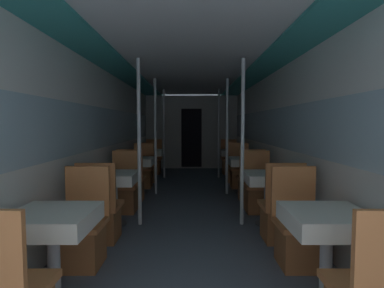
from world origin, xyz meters
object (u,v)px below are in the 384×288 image
Objects in this scene: support_pole_left_2 at (156,137)px; support_pole_right_2 at (228,137)px; dining_table_left_2 at (138,163)px; dining_table_left_1 at (115,180)px; support_pole_left_3 at (165,134)px; dining_table_left_3 at (151,154)px; chair_left_far_3 at (154,163)px; chair_right_near_2 at (251,186)px; chair_left_near_2 at (133,186)px; chair_left_far_0 at (83,237)px; dining_table_right_2 at (245,163)px; chair_left_near_1 at (102,217)px; chair_right_near_1 at (281,217)px; chair_right_far_3 at (230,164)px; chair_right_far_0 at (299,237)px; chair_left_near_3 at (148,170)px; dining_table_right_1 at (268,180)px; support_pole_right_3 at (219,134)px; support_pole_left_1 at (140,143)px; chair_right_far_2 at (240,174)px; chair_right_near_3 at (236,170)px; dining_table_left_0 at (53,225)px; chair_left_far_1 at (125,194)px; chair_right_far_1 at (258,194)px; dining_table_right_3 at (233,154)px; chair_left_far_2 at (144,174)px; dining_table_right_0 at (328,225)px.

support_pole_left_2 is 1.00× the size of support_pole_right_2.
dining_table_left_1 is at bearing -90.00° from dining_table_left_2.
support_pole_left_2 is at bearing -90.00° from support_pole_left_3.
support_pole_left_3 is (0.36, 0.00, 0.53)m from dining_table_left_3.
chair_right_near_2 is at bearing 125.09° from chair_left_far_3.
chair_left_far_3 is at bearing 90.00° from dining_table_left_2.
support_pole_left_2 is (0.36, 0.61, 0.86)m from chair_left_near_2.
chair_left_far_0 is 3.75m from dining_table_right_2.
chair_left_near_1 is 1.33× the size of dining_table_left_3.
dining_table_left_3 is 2.82m from dining_table_right_2.
dining_table_left_2 is at bearing -101.07° from support_pole_left_3.
chair_right_near_1 and chair_right_far_3 have the same top height.
support_pole_left_3 is 2.62m from dining_table_right_2.
chair_right_far_0 is 3.08m from dining_table_right_2.
chair_left_near_3 is at bearing -63.38° from chair_right_far_0.
support_pole_left_3 is 4.12m from dining_table_right_1.
dining_table_left_3 is 4.25m from dining_table_right_1.
dining_table_right_2 is at bearing -78.93° from support_pole_right_3.
support_pole_left_1 is 3.20m from chair_left_near_3.
chair_left_near_2 is (-0.36, 1.22, -0.86)m from support_pole_left_1.
support_pole_left_2 is (0.36, 2.45, 0.86)m from chair_left_near_1.
dining_table_left_1 is 0.75× the size of chair_right_far_0.
chair_right_far_2 is (0.00, 0.61, -0.33)m from dining_table_right_2.
chair_left_near_1 and chair_right_near_1 have the same top height.
chair_right_near_3 is at bearing 59.67° from chair_left_near_1.
chair_right_far_3 is (0.00, 1.22, 0.00)m from chair_right_near_3.
chair_left_near_1 is at bearing -164.12° from dining_table_right_1.
support_pole_right_2 reaches higher than dining_table_left_0.
chair_left_far_1 is 2.33m from support_pole_right_2.
dining_table_left_1 is at bearing 15.88° from chair_right_far_1.
support_pole_left_1 is 1.00× the size of support_pole_right_3.
chair_left_far_0 is at bearing -113.68° from dining_table_right_3.
chair_left_far_2 is 1.33× the size of dining_table_right_1.
support_pole_left_1 reaches higher than chair_left_far_2.
chair_right_far_0 is at bearing -34.41° from support_pole_left_1.
chair_left_near_1 is 2.62m from support_pole_left_2.
chair_right_near_1 is 3.67m from chair_right_near_3.
chair_right_far_1 is at bearing -90.00° from chair_right_near_2.
support_pole_left_1 is 2.37× the size of chair_left_far_3.
dining_table_right_1 is at bearing 90.00° from dining_table_right_0.
chair_left_near_3 is 1.33× the size of dining_table_right_2.
chair_left_near_2 is (-0.00, -0.61, -0.33)m from dining_table_left_2.
chair_right_near_3 is (2.15, 0.00, 0.00)m from chair_left_near_3.
dining_table_left_3 is at bearing 90.00° from chair_left_near_2.
dining_table_right_0 is at bearing -59.67° from dining_table_left_2.
chair_right_far_0 is 3.67m from chair_right_far_2.
dining_table_right_0 is at bearing 90.00° from chair_right_far_2.
chair_left_far_0 is at bearing -150.30° from dining_table_right_1.
chair_left_far_2 is at bearing -90.00° from chair_left_near_3.
dining_table_right_3 is (-0.00, 4.28, 0.33)m from chair_right_near_1.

